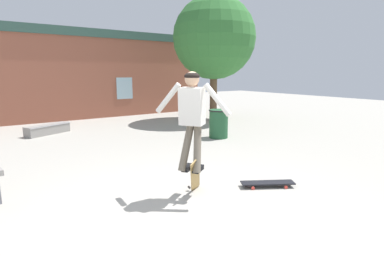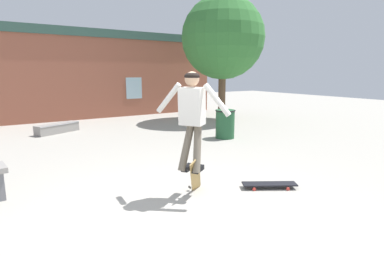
% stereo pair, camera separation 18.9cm
% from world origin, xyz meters
% --- Properties ---
extents(ground_plane, '(40.00, 40.00, 0.00)m').
position_xyz_m(ground_plane, '(0.00, 0.00, 0.00)').
color(ground_plane, '#A39E93').
extents(building_backdrop, '(14.01, 0.52, 4.86)m').
position_xyz_m(building_backdrop, '(-0.04, 9.32, 1.85)').
color(building_backdrop, '#93513D').
rests_on(building_backdrop, ground_plane).
extents(tree_right, '(3.09, 3.09, 4.68)m').
position_xyz_m(tree_right, '(5.26, 6.08, 3.12)').
color(tree_right, brown).
rests_on(tree_right, ground_plane).
extents(skate_ledge, '(1.35, 0.92, 0.30)m').
position_xyz_m(skate_ledge, '(-0.58, 6.77, 0.15)').
color(skate_ledge, gray).
rests_on(skate_ledge, ground_plane).
extents(trash_bin, '(0.57, 0.57, 0.81)m').
position_xyz_m(trash_bin, '(3.38, 3.46, 0.43)').
color(trash_bin, '#235633').
rests_on(trash_bin, ground_plane).
extents(skater, '(0.72, 1.01, 1.47)m').
position_xyz_m(skater, '(0.41, 0.47, 1.28)').
color(skater, silver).
extents(skateboard_flipping, '(0.47, 0.45, 0.73)m').
position_xyz_m(skateboard_flipping, '(0.50, 0.52, 0.29)').
color(skateboard_flipping, '#AD894C').
extents(skateboard_resting, '(0.85, 0.61, 0.08)m').
position_xyz_m(skateboard_resting, '(1.64, 0.07, 0.07)').
color(skateboard_resting, black).
rests_on(skateboard_resting, ground_plane).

